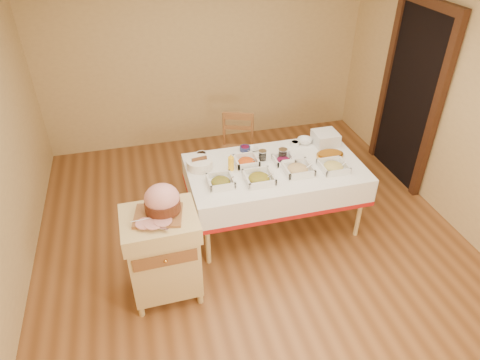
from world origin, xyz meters
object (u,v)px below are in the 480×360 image
object	(u,v)px
preserve_jar_left	(262,156)
bread_basket	(200,164)
plate_stack	(325,138)
brass_platter	(330,155)
dining_table	(275,179)
butcher_cart	(163,251)
mustard_bottle	(231,163)
preserve_jar_right	(283,155)
ham_on_board	(162,202)
dining_chair	(237,150)

from	to	relation	value
preserve_jar_left	bread_basket	world-z (taller)	bread_basket
plate_stack	brass_platter	xyz separation A→B (m)	(-0.06, -0.27, -0.05)
dining_table	butcher_cart	xyz separation A→B (m)	(-1.27, -0.69, -0.09)
dining_table	bread_basket	size ratio (longest dim) A/B	6.84
dining_table	mustard_bottle	distance (m)	0.52
preserve_jar_left	preserve_jar_right	size ratio (longest dim) A/B	0.91
butcher_cart	brass_platter	distance (m)	2.06
preserve_jar_left	ham_on_board	bearing A→B (deg)	-143.84
dining_table	dining_chair	size ratio (longest dim) A/B	2.00
preserve_jar_right	dining_table	bearing A→B (deg)	-134.21
butcher_cart	preserve_jar_right	xyz separation A→B (m)	(1.39, 0.82, 0.30)
dining_chair	preserve_jar_left	size ratio (longest dim) A/B	8.30
dining_chair	mustard_bottle	distance (m)	0.98
plate_stack	mustard_bottle	bearing A→B (deg)	-167.44
dining_chair	bread_basket	distance (m)	1.00
dining_table	brass_platter	size ratio (longest dim) A/B	6.04
butcher_cart	preserve_jar_left	xyz separation A→B (m)	(1.18, 0.86, 0.30)
ham_on_board	plate_stack	xyz separation A→B (m)	(1.92, 0.98, -0.19)
butcher_cart	bread_basket	world-z (taller)	butcher_cart
preserve_jar_right	brass_platter	xyz separation A→B (m)	(0.52, -0.08, -0.04)
preserve_jar_left	mustard_bottle	xyz separation A→B (m)	(-0.37, -0.11, 0.03)
dining_table	bread_basket	xyz separation A→B (m)	(-0.76, 0.18, 0.21)
plate_stack	dining_chair	bearing A→B (deg)	145.67
preserve_jar_right	brass_platter	size ratio (longest dim) A/B	0.40
preserve_jar_left	mustard_bottle	bearing A→B (deg)	-163.80
ham_on_board	preserve_jar_right	bearing A→B (deg)	30.33
preserve_jar_right	bread_basket	bearing A→B (deg)	176.77
dining_chair	mustard_bottle	size ratio (longest dim) A/B	4.90
butcher_cart	ham_on_board	xyz separation A→B (m)	(0.04, 0.03, 0.51)
dining_table	preserve_jar_right	bearing A→B (deg)	45.79
dining_chair	brass_platter	xyz separation A→B (m)	(0.81, -0.86, 0.31)
butcher_cart	preserve_jar_left	size ratio (longest dim) A/B	8.22
dining_table	ham_on_board	world-z (taller)	ham_on_board
ham_on_board	plate_stack	distance (m)	2.16
dining_table	bread_basket	distance (m)	0.81
dining_chair	dining_table	bearing A→B (deg)	-79.03
preserve_jar_right	plate_stack	bearing A→B (deg)	18.42
dining_table	preserve_jar_left	world-z (taller)	preserve_jar_left
dining_chair	plate_stack	size ratio (longest dim) A/B	3.51
ham_on_board	brass_platter	xyz separation A→B (m)	(1.86, 0.71, -0.24)
preserve_jar_left	brass_platter	distance (m)	0.74
plate_stack	preserve_jar_right	bearing A→B (deg)	-161.58
ham_on_board	bread_basket	distance (m)	0.98
preserve_jar_right	preserve_jar_left	bearing A→B (deg)	168.94
mustard_bottle	preserve_jar_left	bearing A→B (deg)	16.20
ham_on_board	mustard_bottle	bearing A→B (deg)	43.36
dining_table	brass_platter	xyz separation A→B (m)	(0.64, 0.05, 0.18)
bread_basket	butcher_cart	bearing A→B (deg)	-119.94
dining_table	plate_stack	size ratio (longest dim) A/B	7.02
mustard_bottle	plate_stack	bearing A→B (deg)	12.56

